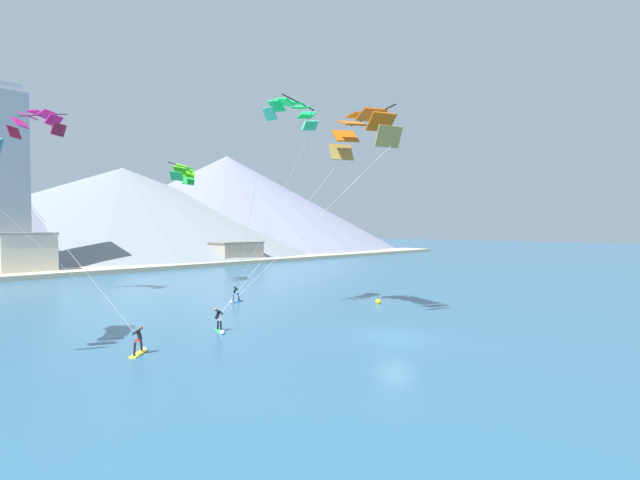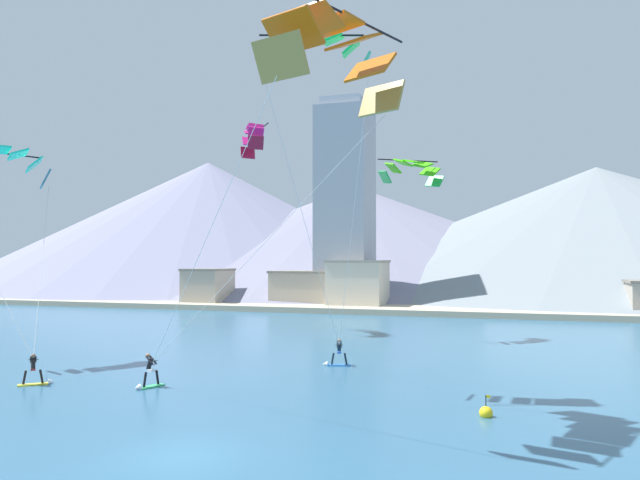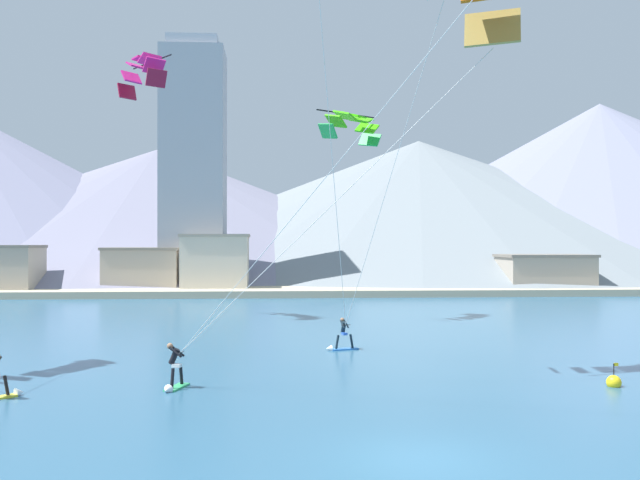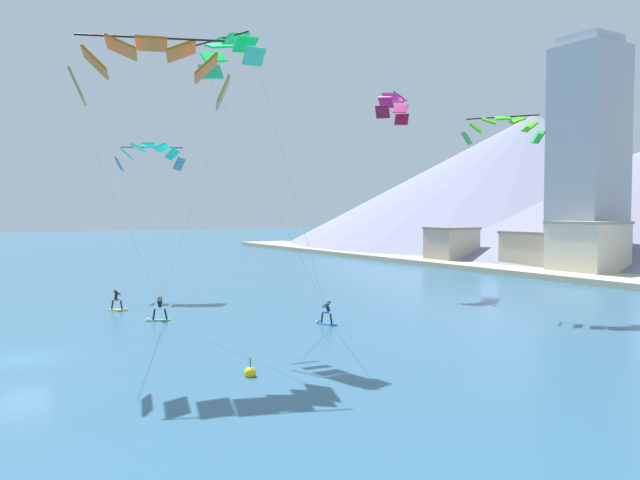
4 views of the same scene
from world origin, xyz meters
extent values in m
plane|color=#2D5B7A|center=(0.00, 0.00, 0.00)|extent=(400.00, 400.00, 0.00)
cube|color=yellow|center=(-13.42, 7.83, 0.04)|extent=(1.36, 1.30, 0.07)
cylinder|color=black|center=(-13.71, 7.56, 0.42)|extent=(0.25, 0.25, 0.71)
cylinder|color=black|center=(-13.13, 8.10, 0.42)|extent=(0.25, 0.25, 0.71)
cube|color=red|center=(-13.42, 7.83, 0.82)|extent=(0.37, 0.38, 0.12)
cylinder|color=black|center=(-13.37, 7.78, 1.14)|extent=(0.40, 0.41, 0.61)
cylinder|color=black|center=(-13.53, 7.77, 1.31)|extent=(0.41, 0.43, 0.39)
cylinder|color=black|center=(-13.36, 7.93, 1.31)|extent=(0.41, 0.43, 0.39)
cylinder|color=black|center=(-13.56, 7.98, 1.28)|extent=(0.40, 0.38, 0.03)
sphere|color=brown|center=(-13.30, 7.70, 1.52)|extent=(0.22, 0.22, 0.22)
cone|color=white|center=(-12.78, 8.42, 0.10)|extent=(0.46, 0.47, 0.36)
cube|color=#33B266|center=(-7.35, 9.32, 0.04)|extent=(0.83, 1.51, 0.07)
cylinder|color=black|center=(-7.23, 9.70, 0.44)|extent=(0.19, 0.27, 0.75)
cylinder|color=black|center=(-7.46, 8.94, 0.44)|extent=(0.19, 0.27, 0.75)
cube|color=white|center=(-7.35, 9.32, 0.85)|extent=(0.37, 0.32, 0.12)
cylinder|color=black|center=(-7.45, 9.35, 1.19)|extent=(0.49, 0.34, 0.64)
cylinder|color=black|center=(-7.32, 9.44, 1.37)|extent=(0.54, 0.23, 0.41)
cylinder|color=black|center=(-7.39, 9.21, 1.37)|extent=(0.54, 0.23, 0.41)
cylinder|color=black|center=(-7.18, 9.27, 1.34)|extent=(0.18, 0.51, 0.03)
sphere|color=#9E7051|center=(-7.61, 9.40, 1.57)|extent=(0.23, 0.23, 0.23)
cone|color=white|center=(-7.59, 8.49, 0.10)|extent=(0.43, 0.39, 0.36)
cube|color=#337FDB|center=(-0.12, 18.45, 0.04)|extent=(1.51, 0.85, 0.07)
cylinder|color=#14232D|center=(0.26, 18.57, 0.42)|extent=(0.26, 0.18, 0.71)
cylinder|color=#14232D|center=(-0.49, 18.33, 0.42)|extent=(0.26, 0.18, 0.71)
cube|color=blue|center=(-0.12, 18.45, 0.81)|extent=(0.31, 0.35, 0.12)
cylinder|color=#14232D|center=(-0.15, 18.56, 1.14)|extent=(0.33, 0.48, 0.61)
cylinder|color=#14232D|center=(-0.01, 18.50, 1.31)|extent=(0.23, 0.51, 0.39)
cylinder|color=#14232D|center=(-0.23, 18.43, 1.31)|extent=(0.23, 0.51, 0.39)
cylinder|color=black|center=(-0.06, 18.29, 1.28)|extent=(0.51, 0.19, 0.03)
sphere|color=#9E7051|center=(-0.20, 18.72, 1.50)|extent=(0.22, 0.22, 0.22)
cone|color=white|center=(-0.95, 18.19, 0.10)|extent=(0.39, 0.43, 0.36)
cylinder|color=silver|center=(-17.84, 9.01, 6.27)|extent=(8.59, 2.09, 9.98)
cylinder|color=silver|center=(-16.26, 11.44, 6.27)|extent=(5.43, 6.95, 9.98)
cube|color=#A8883D|center=(4.67, 9.15, 13.72)|extent=(2.19, 1.44, 1.52)
cube|color=#CB5A0A|center=(4.34, 8.37, 14.95)|extent=(2.34, 1.86, 1.26)
cube|color=#CB5A0A|center=(3.91, 7.21, 15.76)|extent=(2.45, 2.10, 0.81)
cube|color=#CB5A0A|center=(3.45, 5.82, 16.05)|extent=(2.48, 2.12, 0.25)
cube|color=#CB5A0A|center=(3.01, 4.43, 15.76)|extent=(2.46, 2.01, 0.81)
cube|color=#CB5A0A|center=(2.68, 3.23, 14.95)|extent=(2.38, 1.70, 1.26)
cube|color=#A8883D|center=(2.49, 2.41, 13.72)|extent=(2.25, 1.23, 1.52)
cylinder|color=black|center=(4.34, 5.53, 16.11)|extent=(2.71, 6.71, 0.10)
cylinder|color=silver|center=(-1.21, 9.32, 7.17)|extent=(12.00, 0.10, 11.69)
cylinder|color=silver|center=(-2.37, 5.73, 7.17)|extent=(9.68, 7.13, 11.69)
cube|color=#38C89A|center=(3.25, 11.62, 16.21)|extent=(1.02, 1.43, 1.10)
cube|color=#0EE759|center=(2.63, 11.38, 16.96)|extent=(1.21, 1.47, 0.97)
cube|color=#0EE759|center=(1.79, 11.18, 17.45)|extent=(1.27, 1.50, 0.73)
cube|color=#0EE759|center=(0.82, 11.02, 17.62)|extent=(1.20, 1.51, 0.40)
cube|color=#0EE759|center=(-0.16, 10.93, 17.45)|extent=(1.09, 1.51, 0.73)
cube|color=#0EE759|center=(-1.03, 10.92, 16.96)|extent=(0.87, 1.49, 0.97)
cube|color=#38C89A|center=(-1.69, 11.00, 16.21)|extent=(0.69, 1.46, 1.10)
cylinder|color=black|center=(0.89, 10.41, 17.49)|extent=(4.90, 1.74, 0.10)
cylinder|color=silver|center=(1.69, 15.02, 8.52)|extent=(3.55, 6.60, 14.49)
cylinder|color=silver|center=(-0.99, 14.68, 8.52)|extent=(1.87, 7.27, 14.49)
cube|color=maroon|center=(-14.69, 36.42, 16.79)|extent=(1.38, 1.30, 1.22)
cube|color=#CD1C79|center=(-14.27, 35.94, 17.76)|extent=(1.60, 1.59, 1.05)
cube|color=#CD1C79|center=(-13.70, 35.17, 18.41)|extent=(1.75, 1.75, 0.71)
cube|color=#CD1C79|center=(-13.07, 34.22, 18.64)|extent=(1.81, 1.76, 0.26)
cube|color=#CD1C79|center=(-12.48, 33.24, 18.41)|extent=(1.79, 1.67, 0.71)
cube|color=#CD1C79|center=(-12.02, 32.40, 17.76)|extent=(1.69, 1.43, 1.05)
cube|color=maroon|center=(-11.77, 31.81, 16.79)|extent=(1.50, 1.09, 1.22)
cylinder|color=black|center=(-12.55, 34.55, 18.58)|extent=(3.49, 4.35, 0.10)
cube|color=green|center=(-0.01, 31.01, 13.13)|extent=(1.34, 1.69, 1.18)
cube|color=#41C90C|center=(0.58, 31.39, 13.89)|extent=(1.56, 1.81, 1.06)
cube|color=#41C90C|center=(1.28, 31.98, 14.38)|extent=(1.73, 1.84, 0.83)
cube|color=#41C90C|center=(1.99, 32.71, 14.55)|extent=(1.83, 1.80, 0.50)
cube|color=#41C90C|center=(2.63, 33.50, 14.38)|extent=(1.86, 1.69, 0.83)
cube|color=#41C90C|center=(3.13, 34.26, 13.89)|extent=(1.84, 1.49, 1.06)
cube|color=green|center=(3.44, 34.89, 13.13)|extent=(1.73, 1.24, 1.18)
cylinder|color=black|center=(1.49, 33.15, 14.73)|extent=(4.51, 3.08, 0.10)
sphere|color=yellow|center=(9.16, 8.55, 0.15)|extent=(0.56, 0.56, 0.56)
cylinder|color=black|center=(9.16, 8.55, 0.65)|extent=(0.04, 0.04, 0.44)
cube|color=yellow|center=(9.25, 8.55, 0.83)|extent=(0.18, 0.01, 0.12)
cube|color=#BCAD8E|center=(0.00, 57.49, 0.35)|extent=(180.00, 10.00, 0.70)
cube|color=beige|center=(-9.97, 59.85, 3.05)|extent=(6.98, 6.30, 6.09)
cube|color=gray|center=(-9.97, 59.85, 6.24)|extent=(7.26, 6.55, 0.30)
cube|color=#A89E8E|center=(26.16, 59.11, 1.94)|extent=(9.31, 6.47, 3.88)
cube|color=slate|center=(26.16, 59.11, 4.03)|extent=(9.68, 6.73, 0.30)
cone|color=gray|center=(24.14, 117.41, 12.52)|extent=(128.99, 128.99, 25.04)
cone|color=gray|center=(59.31, 116.08, 16.21)|extent=(119.39, 119.39, 32.41)
camera|label=1|loc=(-22.61, -16.47, 7.18)|focal=24.00mm
camera|label=2|loc=(10.85, -18.15, 6.47)|focal=35.00mm
camera|label=3|loc=(-3.73, -17.68, 5.45)|focal=40.00mm
camera|label=4|loc=(35.10, -3.43, 7.67)|focal=35.00mm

